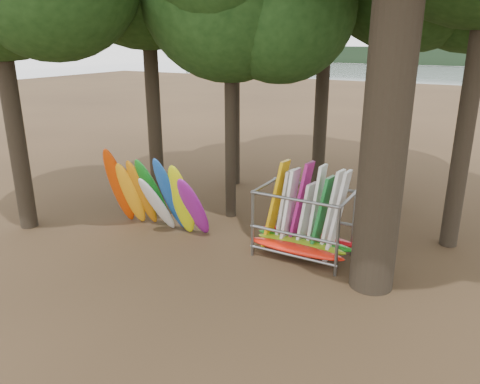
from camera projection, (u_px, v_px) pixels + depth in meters
The scene contains 4 objects.
ground at pixel (231, 252), 14.27m from camera, with size 120.00×120.00×0.00m, color #47331E.
lake at pixel (455, 85), 63.78m from camera, with size 160.00×160.00×0.00m, color gray.
kayak_row at pixel (154, 196), 15.39m from camera, with size 3.72×1.91×2.96m.
storage_rack at pixel (303, 225), 13.77m from camera, with size 3.11×1.60×2.81m.
Camera 1 is at (6.66, -11.14, 6.22)m, focal length 35.00 mm.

